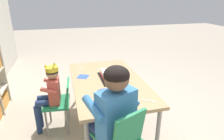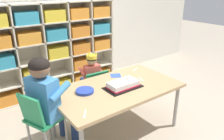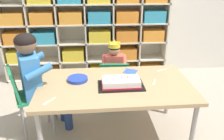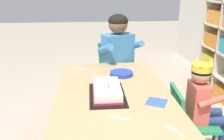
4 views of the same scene
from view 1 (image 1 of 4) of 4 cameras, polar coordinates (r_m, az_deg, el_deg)
ground at (r=2.58m, az=-1.20°, el=-15.21°), size 16.00×16.00×0.00m
activity_table at (r=2.30m, az=-1.30°, el=-4.11°), size 1.42×0.81×0.59m
classroom_chair_blue at (r=2.37m, az=-14.94°, el=-8.74°), size 0.37×0.34×0.61m
child_with_crown at (r=2.31m, az=-17.83°, el=-5.70°), size 0.31×0.31×0.84m
classroom_chair_adult_side at (r=1.63m, az=2.49°, el=-19.72°), size 0.44×0.41×0.75m
adult_helper_seated at (r=1.59m, az=-0.19°, el=-11.94°), size 0.49×0.47×1.06m
birthday_cake_on_tray at (r=2.32m, az=-0.46°, el=-1.78°), size 0.42×0.25×0.11m
paper_plate_stack at (r=1.94m, az=-1.85°, el=-7.11°), size 0.19×0.19×0.03m
paper_napkin_square at (r=2.41m, az=-8.59°, el=-1.93°), size 0.17×0.17×0.00m
fork_near_child_seat at (r=2.61m, az=-3.11°, el=0.17°), size 0.06×0.13×0.00m
fork_near_cake_tray at (r=1.88m, az=10.91°, el=-8.96°), size 0.09×0.12×0.00m
fork_scattered_mid_table at (r=2.72m, az=-9.62°, el=0.73°), size 0.12×0.07×0.00m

